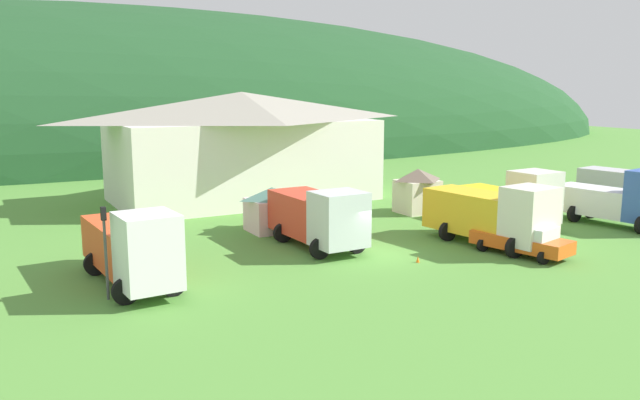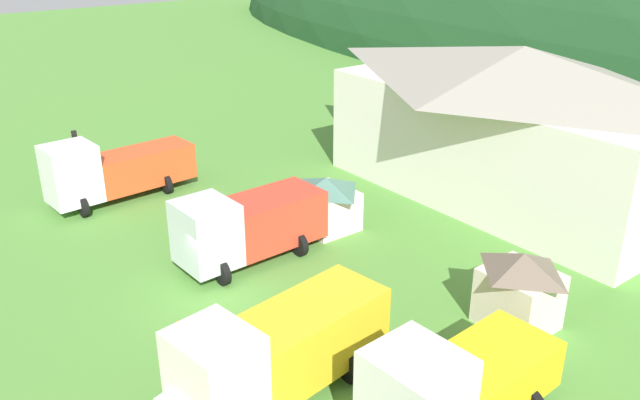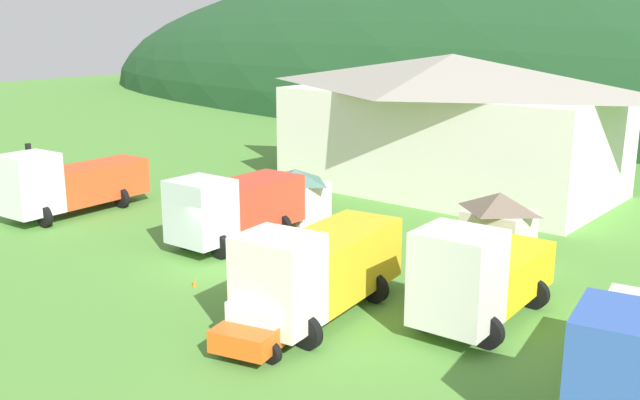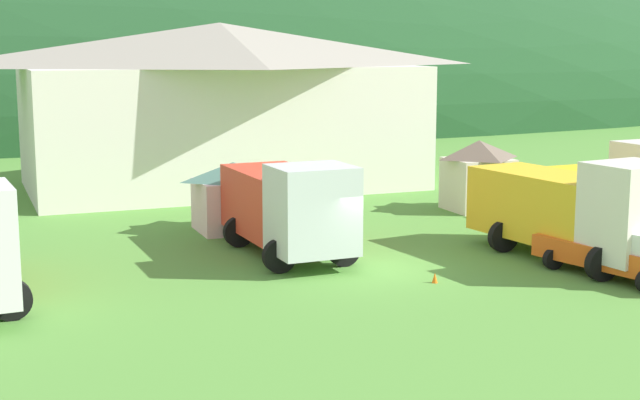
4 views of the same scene
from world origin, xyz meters
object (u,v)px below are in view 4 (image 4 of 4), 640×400
Objects in this scene: play_shed_cream at (478,174)px; traffic_cone_mid_row at (510,245)px; depot_building at (221,103)px; traffic_cone_near_pickup at (435,283)px; tow_truck_silver at (289,205)px; flatbed_truck_yellow at (624,189)px; service_pickup_orange at (619,252)px; play_shed_pink at (233,195)px; heavy_rig_striped at (574,208)px.

traffic_cone_mid_row is (-2.70, -6.77, -1.59)m from play_shed_cream.
depot_building is 32.05× the size of traffic_cone_near_pickup.
play_shed_cream is 12.06m from tow_truck_silver.
play_shed_cream is 13.14m from traffic_cone_near_pickup.
play_shed_cream is 0.44× the size of flatbed_truck_yellow.
play_shed_pink is at bearing -155.65° from service_pickup_orange.
traffic_cone_mid_row is at bearing -176.40° from heavy_rig_striped.
depot_building reaches higher than play_shed_cream.
traffic_cone_near_pickup is (-10.27, -3.88, -1.77)m from flatbed_truck_yellow.
flatbed_truck_yellow is at bearing -69.42° from play_shed_cream.
depot_building reaches higher than flatbed_truck_yellow.
depot_building is 2.95× the size of tow_truck_silver.
play_shed_cream is at bearing -51.27° from depot_building.
service_pickup_orange is (9.19, -11.52, -0.57)m from play_shed_pink.
heavy_rig_striped reaches higher than traffic_cone_near_pickup.
traffic_cone_near_pickup is at bearing -119.08° from service_pickup_orange.
traffic_cone_near_pickup is 6.29m from traffic_cone_mid_row.
heavy_rig_striped reaches higher than traffic_cone_mid_row.
heavy_rig_striped is at bearing -102.48° from play_shed_cream.
flatbed_truck_yellow reaches higher than service_pickup_orange.
heavy_rig_striped is 1.44× the size of service_pickup_orange.
tow_truck_silver is 1.00× the size of flatbed_truck_yellow.
traffic_cone_near_pickup is at bearing -144.22° from traffic_cone_mid_row.
play_shed_pink is 0.38× the size of heavy_rig_striped.
traffic_cone_near_pickup is (0.85, -21.24, -4.27)m from depot_building.
depot_building is at bearing -150.47° from flatbed_truck_yellow.
depot_building is at bearing 92.29° from traffic_cone_near_pickup.
tow_truck_silver is 10.88× the size of traffic_cone_near_pickup.
heavy_rig_striped is at bearing -59.41° from flatbed_truck_yellow.
flatbed_truck_yellow is at bearing 2.27° from traffic_cone_mid_row.
play_shed_cream reaches higher than traffic_cone_mid_row.
play_shed_pink is at bearing 143.62° from traffic_cone_mid_row.
flatbed_truck_yellow is 13.23× the size of traffic_cone_mid_row.
service_pickup_orange reaches higher than traffic_cone_near_pickup.
flatbed_truck_yellow is 7.13m from service_pickup_orange.
heavy_rig_striped is 3.45m from traffic_cone_mid_row.
tow_truck_silver reaches higher than play_shed_cream.
tow_truck_silver is 13.28m from flatbed_truck_yellow.
flatbed_truck_yellow is 10.90× the size of traffic_cone_near_pickup.
tow_truck_silver is at bearing -97.41° from depot_building.
play_shed_pink is 14.74m from service_pickup_orange.
depot_building is at bearing -169.97° from heavy_rig_striped.
traffic_cone_near_pickup is (-5.69, 1.51, -0.83)m from service_pickup_orange.
tow_truck_silver is 0.89× the size of heavy_rig_striped.
heavy_rig_striped reaches higher than tow_truck_silver.
depot_building is 6.67× the size of play_shed_cream.
traffic_cone_mid_row is (5.95, -17.56, -4.27)m from depot_building.
play_shed_cream reaches higher than service_pickup_orange.
heavy_rig_striped is (6.52, -20.42, -2.44)m from depot_building.
tow_truck_silver reaches higher than traffic_cone_mid_row.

